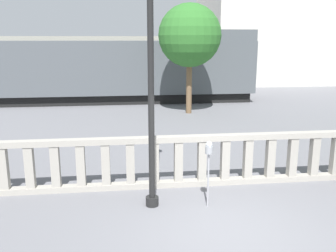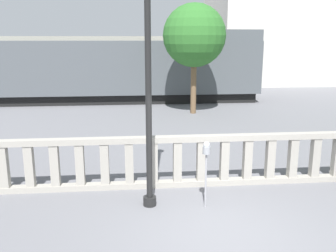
% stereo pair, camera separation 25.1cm
% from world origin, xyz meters
% --- Properties ---
extents(ground_plane, '(160.00, 160.00, 0.00)m').
position_xyz_m(ground_plane, '(0.00, 0.00, 0.00)').
color(ground_plane, slate).
extents(balustrade, '(14.83, 0.24, 1.28)m').
position_xyz_m(balustrade, '(-0.00, 2.43, 0.64)').
color(balustrade, '#9E998E').
rests_on(balustrade, ground).
extents(lamppost, '(0.29, 0.29, 5.88)m').
position_xyz_m(lamppost, '(-1.32, 1.40, 3.06)').
color(lamppost, black).
rests_on(lamppost, ground).
extents(parking_meter, '(0.16, 0.16, 1.47)m').
position_xyz_m(parking_meter, '(-0.12, 1.21, 1.17)').
color(parking_meter, '#99999E').
rests_on(parking_meter, ground).
extents(train_near, '(20.85, 2.69, 4.05)m').
position_xyz_m(train_near, '(-4.67, 15.32, 1.82)').
color(train_near, black).
rests_on(train_near, ground).
extents(train_far, '(28.32, 2.64, 4.38)m').
position_xyz_m(train_far, '(-2.50, 31.41, 1.97)').
color(train_far, black).
rests_on(train_far, ground).
extents(building_block, '(9.33, 8.98, 9.56)m').
position_xyz_m(building_block, '(9.84, 25.13, 4.78)').
color(building_block, beige).
rests_on(building_block, ground).
extents(tree_left, '(2.97, 2.97, 5.20)m').
position_xyz_m(tree_left, '(1.31, 11.58, 3.70)').
color(tree_left, brown).
rests_on(tree_left, ground).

